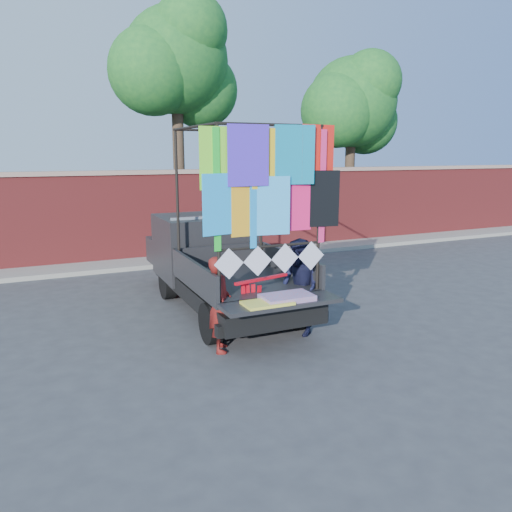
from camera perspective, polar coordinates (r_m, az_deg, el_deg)
name	(u,v)px	position (r m, az deg, el deg)	size (l,w,h in m)	color
ground	(258,335)	(8.76, 0.18, -8.99)	(90.00, 90.00, 0.00)	#38383A
brick_wall	(159,214)	(14.95, -11.07, 4.71)	(30.00, 0.45, 2.61)	maroon
curb	(166,261)	(14.49, -10.23, -0.56)	(30.00, 1.20, 0.12)	gray
tree_mid	(177,65)	(16.39, -8.98, 20.73)	(4.20, 3.30, 7.73)	#38281C
tree_right	(354,106)	(19.09, 11.11, 16.50)	(4.20, 3.30, 6.62)	#38281C
pickup_truck	(213,260)	(10.44, -4.94, -0.50)	(2.23, 5.61, 3.53)	black
woman	(220,304)	(7.89, -4.10, -5.50)	(0.56, 0.37, 1.53)	maroon
man	(300,287)	(8.60, 5.00, -3.59)	(0.81, 0.63, 1.67)	#141633
streamer_bundle	(255,293)	(8.14, -0.06, -4.20)	(1.05, 0.30, 0.73)	red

